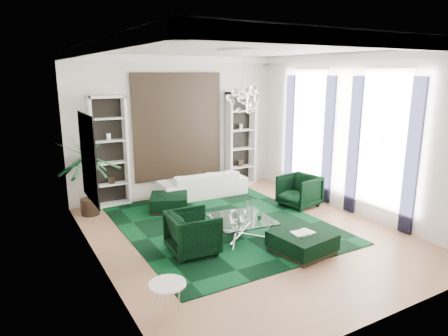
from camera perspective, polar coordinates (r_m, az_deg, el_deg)
floor at (r=8.64m, az=3.05°, el=-9.38°), size 6.00×7.00×0.02m
ceiling at (r=7.98m, az=3.41°, el=16.81°), size 6.00×7.00×0.02m
wall_back at (r=11.16m, az=-6.69°, el=5.95°), size 6.00×0.02×3.80m
wall_front at (r=5.57m, az=23.32°, el=-2.67°), size 6.00×0.02×3.80m
wall_left at (r=6.95m, az=-18.07°, el=0.82°), size 0.02×7.00×3.80m
wall_right at (r=10.04m, az=17.83°, el=4.56°), size 0.02×7.00×3.80m
crown_molding at (r=7.97m, az=3.40°, el=16.02°), size 6.00×7.00×0.18m
ceiling_medallion at (r=8.23m, az=2.21°, el=16.44°), size 0.90×0.90×0.05m
tapestry at (r=11.12m, az=-6.59°, el=5.92°), size 2.50×0.06×2.80m
shelving_left at (r=10.45m, az=-16.05°, el=2.22°), size 0.90×0.38×2.80m
shelving_right at (r=11.96m, az=2.39°, el=4.11°), size 0.90×0.38×2.80m
painting at (r=7.55m, az=-18.71°, el=1.34°), size 0.04×1.30×1.60m
window_near at (r=9.45m, az=21.76°, el=3.72°), size 0.03×1.10×2.90m
curtain_near_a at (r=9.01m, az=25.33°, el=1.33°), size 0.07×0.30×3.25m
curtain_near_b at (r=9.96m, az=18.02°, el=3.02°), size 0.07×0.30×3.25m
window_far at (r=11.08m, az=12.04°, el=5.69°), size 0.03×1.10×2.90m
curtain_far_a at (r=10.53m, az=14.66°, el=3.78°), size 0.07×0.30×3.25m
curtain_far_b at (r=11.68m, az=9.31°, el=4.95°), size 0.07×0.30×3.25m
rug at (r=9.14m, az=-0.36°, el=-7.91°), size 4.20×5.00×0.02m
sofa at (r=11.06m, az=-3.10°, el=-2.26°), size 2.44×1.05×0.70m
armchair_left at (r=7.62m, az=-4.47°, el=-9.22°), size 0.95×0.93×0.81m
armchair_right at (r=10.35m, az=10.69°, el=-3.25°), size 1.03×1.00×0.81m
coffee_table at (r=8.39m, az=2.45°, el=-8.51°), size 1.33×1.33×0.41m
ottoman_side at (r=10.01m, az=-7.84°, el=-4.96°), size 1.19×1.19×0.40m
ottoman_front at (r=7.83m, az=11.09°, el=-10.45°), size 1.12×1.12×0.40m
book at (r=7.75m, az=11.16°, el=-8.99°), size 0.42×0.28×0.03m
side_table at (r=5.91m, az=-8.00°, el=-18.20°), size 0.58×0.58×0.50m
palm at (r=9.92m, az=-19.02°, el=0.24°), size 1.85×1.85×2.40m
chandelier at (r=8.34m, az=2.86°, el=10.07°), size 1.00×1.00×0.72m
table_plant at (r=8.23m, az=5.19°, el=-6.55°), size 0.16×0.14×0.24m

